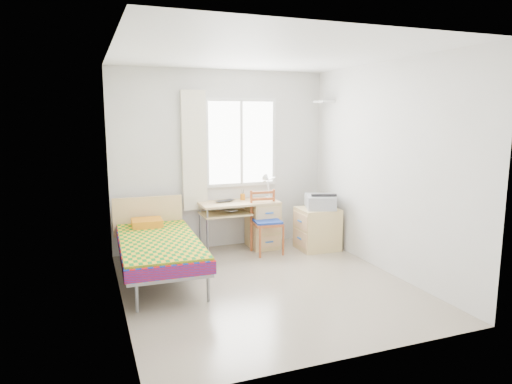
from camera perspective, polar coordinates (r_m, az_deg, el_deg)
floor at (r=5.42m, az=1.20°, el=-11.52°), size 3.50×3.50×0.00m
ceiling at (r=5.10m, az=1.30°, el=16.89°), size 3.50×3.50×0.00m
wall_back at (r=6.74m, az=-4.35°, el=4.01°), size 3.20×0.00×3.20m
wall_left at (r=4.74m, az=-16.99°, el=1.27°), size 0.00×3.50×3.50m
wall_right at (r=5.88m, az=15.87°, el=2.86°), size 0.00×3.50×3.50m
window at (r=6.79m, az=-1.87°, el=6.19°), size 1.10×0.04×1.30m
curtain at (r=6.56m, az=-7.72°, el=5.11°), size 0.35×0.05×1.70m
floating_shelf at (r=6.97m, az=8.48°, el=11.11°), size 0.20×0.32×0.03m
bed at (r=5.66m, az=-12.13°, el=-6.40°), size 0.98×1.99×0.85m
desk at (r=6.78m, az=0.26°, el=-3.74°), size 1.14×0.52×0.71m
chair at (r=6.51m, az=1.30°, el=-3.25°), size 0.43×0.43×0.90m
cabinet at (r=6.77m, az=7.65°, el=-4.57°), size 0.57×0.51×0.61m
printer at (r=6.70m, az=8.02°, el=-1.17°), size 0.54×0.57×0.20m
laptop at (r=6.58m, az=-3.69°, el=-1.19°), size 0.33×0.27×0.02m
pen_cup at (r=6.75m, az=-1.68°, el=-0.61°), size 0.09×0.09×0.09m
task_lamp at (r=6.67m, az=1.47°, el=1.05°), size 0.22×0.32×0.40m
book at (r=6.59m, az=-3.80°, el=-2.36°), size 0.20×0.24×0.02m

